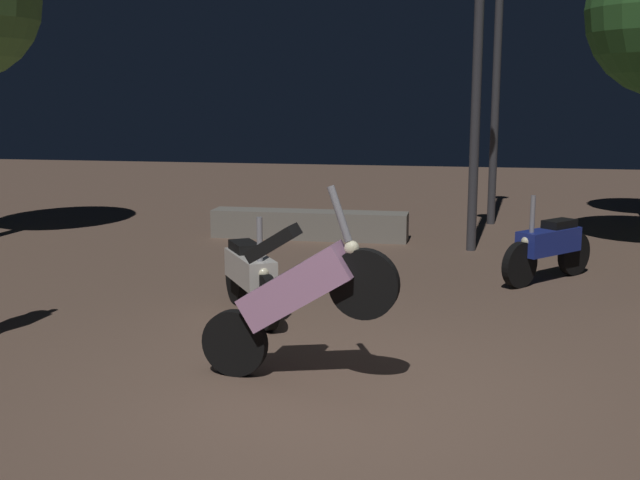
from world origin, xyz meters
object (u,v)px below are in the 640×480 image
at_px(motorcycle_white_parked_left, 250,275).
at_px(streetlamp_far, 479,20).
at_px(motorcycle_pink_foreground, 297,294).
at_px(motorcycle_blue_parked_right, 549,247).
at_px(streetlamp_near, 499,18).

relative_size(motorcycle_white_parked_left, streetlamp_far, 0.27).
bearing_deg(streetlamp_far, motorcycle_white_parked_left, -119.63).
xyz_separation_m(motorcycle_pink_foreground, motorcycle_blue_parked_right, (2.34, 4.04, -0.31)).
bearing_deg(motorcycle_white_parked_left, streetlamp_far, 118.09).
bearing_deg(streetlamp_near, motorcycle_pink_foreground, -101.75).
relative_size(streetlamp_near, streetlamp_far, 1.08).
distance_m(motorcycle_white_parked_left, motorcycle_blue_parked_right, 3.92).
relative_size(motorcycle_pink_foreground, motorcycle_blue_parked_right, 1.27).
height_order(streetlamp_near, streetlamp_far, streetlamp_near).
height_order(motorcycle_white_parked_left, motorcycle_blue_parked_right, same).
bearing_deg(motorcycle_pink_foreground, motorcycle_white_parked_left, 122.50).
bearing_deg(streetlamp_near, motorcycle_blue_parked_right, -82.37).
xyz_separation_m(streetlamp_near, streetlamp_far, (-0.35, -2.55, -0.24)).
relative_size(motorcycle_pink_foreground, streetlamp_near, 0.29).
bearing_deg(streetlamp_near, streetlamp_far, -97.88).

